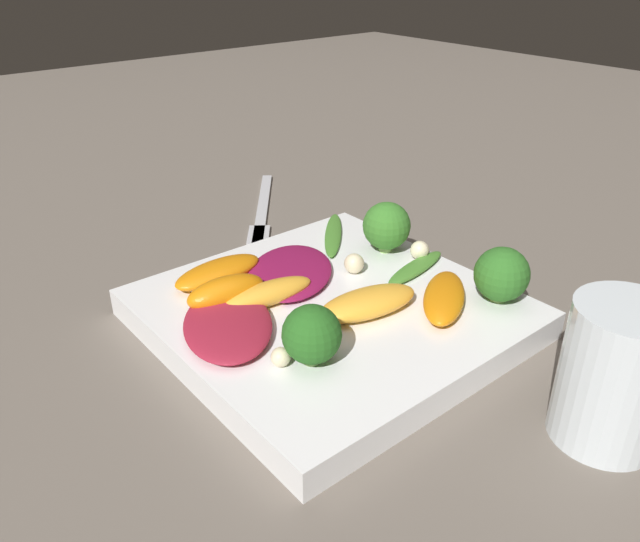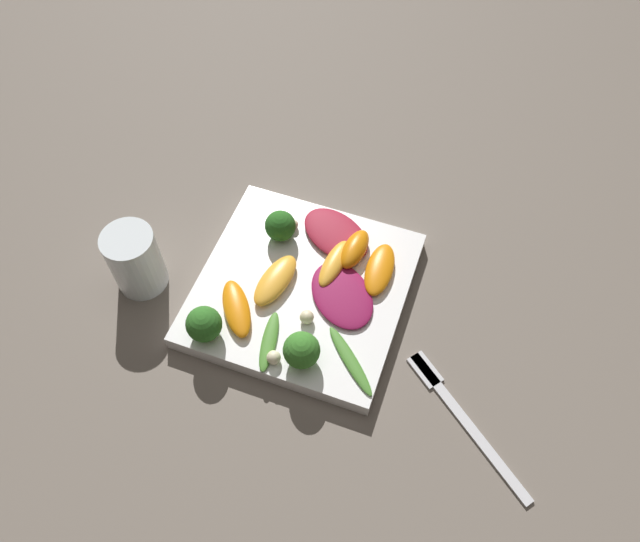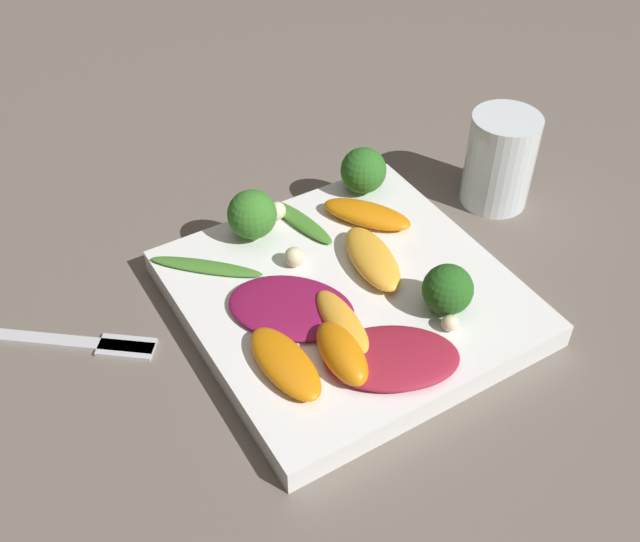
# 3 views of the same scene
# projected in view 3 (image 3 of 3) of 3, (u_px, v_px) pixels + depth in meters

# --- Properties ---
(ground_plane) EXTENTS (2.40, 2.40, 0.00)m
(ground_plane) POSITION_uv_depth(u_px,v_px,m) (347.00, 307.00, 0.60)
(ground_plane) COLOR #6B6056
(plate) EXTENTS (0.24, 0.24, 0.02)m
(plate) POSITION_uv_depth(u_px,v_px,m) (347.00, 297.00, 0.59)
(plate) COLOR white
(plate) RESTS_ON ground_plane
(drinking_glass) EXTENTS (0.06, 0.06, 0.09)m
(drinking_glass) POSITION_uv_depth(u_px,v_px,m) (500.00, 160.00, 0.67)
(drinking_glass) COLOR white
(drinking_glass) RESTS_ON ground_plane
(fork) EXTENTS (0.16, 0.13, 0.01)m
(fork) POSITION_uv_depth(u_px,v_px,m) (58.00, 339.00, 0.57)
(fork) COLOR silver
(fork) RESTS_ON ground_plane
(radicchio_leaf_0) EXTENTS (0.11, 0.12, 0.01)m
(radicchio_leaf_0) POSITION_uv_depth(u_px,v_px,m) (294.00, 311.00, 0.56)
(radicchio_leaf_0) COLOR maroon
(radicchio_leaf_0) RESTS_ON plate
(radicchio_leaf_1) EXTENTS (0.11, 0.10, 0.01)m
(radicchio_leaf_1) POSITION_uv_depth(u_px,v_px,m) (391.00, 358.00, 0.52)
(radicchio_leaf_1) COLOR maroon
(radicchio_leaf_1) RESTS_ON plate
(orange_segment_0) EXTENTS (0.07, 0.08, 0.01)m
(orange_segment_0) POSITION_uv_depth(u_px,v_px,m) (367.00, 214.00, 0.64)
(orange_segment_0) COLOR orange
(orange_segment_0) RESTS_ON plate
(orange_segment_1) EXTENTS (0.04, 0.08, 0.01)m
(orange_segment_1) POSITION_uv_depth(u_px,v_px,m) (285.00, 363.00, 0.52)
(orange_segment_1) COLOR orange
(orange_segment_1) RESTS_ON plate
(orange_segment_2) EXTENTS (0.03, 0.06, 0.02)m
(orange_segment_2) POSITION_uv_depth(u_px,v_px,m) (342.00, 353.00, 0.52)
(orange_segment_2) COLOR orange
(orange_segment_2) RESTS_ON plate
(orange_segment_3) EXTENTS (0.05, 0.08, 0.02)m
(orange_segment_3) POSITION_uv_depth(u_px,v_px,m) (372.00, 258.00, 0.59)
(orange_segment_3) COLOR #FCAD33
(orange_segment_3) RESTS_ON plate
(orange_segment_4) EXTENTS (0.03, 0.07, 0.02)m
(orange_segment_4) POSITION_uv_depth(u_px,v_px,m) (343.00, 323.00, 0.54)
(orange_segment_4) COLOR #FCAD33
(orange_segment_4) RESTS_ON plate
(broccoli_floret_0) EXTENTS (0.04, 0.04, 0.04)m
(broccoli_floret_0) POSITION_uv_depth(u_px,v_px,m) (448.00, 290.00, 0.55)
(broccoli_floret_0) COLOR #84AD5B
(broccoli_floret_0) RESTS_ON plate
(broccoli_floret_1) EXTENTS (0.04, 0.04, 0.04)m
(broccoli_floret_1) POSITION_uv_depth(u_px,v_px,m) (363.00, 171.00, 0.66)
(broccoli_floret_1) COLOR #7A9E51
(broccoli_floret_1) RESTS_ON plate
(broccoli_floret_2) EXTENTS (0.04, 0.04, 0.04)m
(broccoli_floret_2) POSITION_uv_depth(u_px,v_px,m) (252.00, 215.00, 0.61)
(broccoli_floret_2) COLOR #84AD5B
(broccoli_floret_2) RESTS_ON plate
(arugula_sprig_0) EXTENTS (0.03, 0.08, 0.01)m
(arugula_sprig_0) POSITION_uv_depth(u_px,v_px,m) (302.00, 222.00, 0.64)
(arugula_sprig_0) COLOR #47842D
(arugula_sprig_0) RESTS_ON plate
(arugula_sprig_1) EXTENTS (0.08, 0.07, 0.00)m
(arugula_sprig_1) POSITION_uv_depth(u_px,v_px,m) (206.00, 267.00, 0.60)
(arugula_sprig_1) COLOR #47842D
(arugula_sprig_1) RESTS_ON plate
(macadamia_nut_0) EXTENTS (0.02, 0.02, 0.02)m
(macadamia_nut_0) POSITION_uv_depth(u_px,v_px,m) (277.00, 211.00, 0.64)
(macadamia_nut_0) COLOR beige
(macadamia_nut_0) RESTS_ON plate
(macadamia_nut_1) EXTENTS (0.01, 0.01, 0.01)m
(macadamia_nut_1) POSITION_uv_depth(u_px,v_px,m) (450.00, 323.00, 0.55)
(macadamia_nut_1) COLOR beige
(macadamia_nut_1) RESTS_ON plate
(macadamia_nut_2) EXTENTS (0.02, 0.02, 0.02)m
(macadamia_nut_2) POSITION_uv_depth(u_px,v_px,m) (294.00, 257.00, 0.60)
(macadamia_nut_2) COLOR beige
(macadamia_nut_2) RESTS_ON plate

